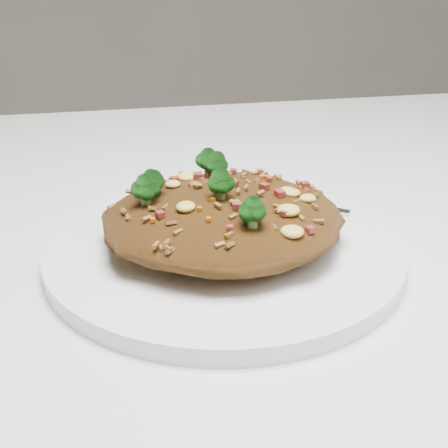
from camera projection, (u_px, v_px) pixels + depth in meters
The scene contains 4 objects.
dining_table at pixel (90, 323), 0.57m from camera, with size 1.20×0.80×0.75m.
plate at pixel (224, 249), 0.49m from camera, with size 0.28×0.28×0.01m, color white.
fried_rice at pixel (223, 209), 0.47m from camera, with size 0.18×0.17×0.06m.
fork at pixel (268, 200), 0.56m from camera, with size 0.14×0.10×0.00m.
Camera 1 is at (0.03, -0.49, 0.98)m, focal length 50.00 mm.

